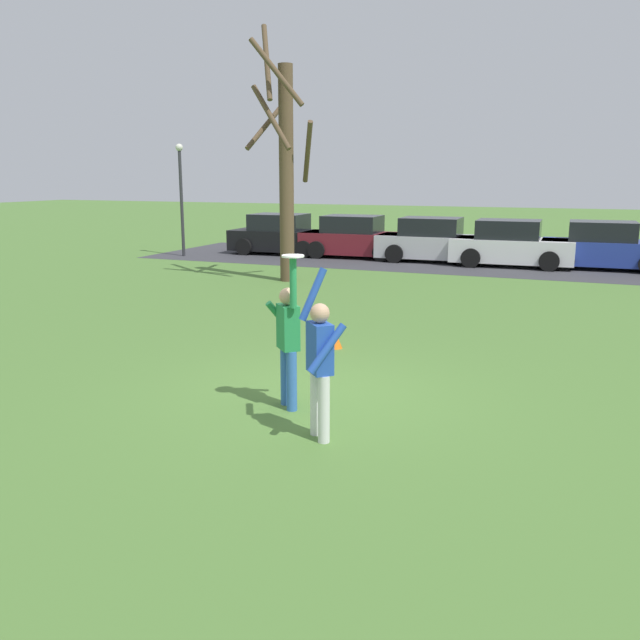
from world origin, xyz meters
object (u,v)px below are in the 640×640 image
lamppost_by_lot (181,189)px  field_cone_orange (335,340)px  parked_car_blue (605,247)px  parked_car_silver (434,241)px  person_catcher (288,337)px  person_defender (320,359)px  parked_car_maroon (355,238)px  parked_car_black (282,236)px  parked_car_white (511,245)px  frisbee_disc (293,256)px  bare_tree_tall (285,163)px

lamppost_by_lot → field_cone_orange: size_ratio=13.31×
field_cone_orange → parked_car_blue: bearing=70.7°
parked_car_silver → parked_car_blue: 5.77m
person_catcher → lamppost_by_lot: 18.17m
person_defender → parked_car_blue: 17.63m
parked_car_maroon → parked_car_blue: bearing=-1.2°
field_cone_orange → lamppost_by_lot: bearing=133.5°
parked_car_silver → parked_car_black: bearing=177.9°
parked_car_white → parked_car_blue: same height
frisbee_disc → field_cone_orange: size_ratio=0.90×
parked_car_maroon → parked_car_silver: (3.07, -0.11, 0.00)m
parked_car_blue → field_cone_orange: 14.05m
parked_car_maroon → field_cone_orange: parked_car_maroon is taller
parked_car_white → field_cone_orange: parked_car_white is taller
parked_car_black → frisbee_disc: bearing=-65.7°
frisbee_disc → bare_tree_tall: 11.42m
person_catcher → parked_car_maroon: 17.09m
parked_car_silver → parked_car_white: 2.78m
frisbee_disc → parked_car_silver: size_ratio=0.07×
parked_car_blue → bare_tree_tall: bearing=-145.6°
person_defender → bare_tree_tall: bearing=-16.4°
parked_car_maroon → parked_car_black: bearing=179.4°
frisbee_disc → parked_car_maroon: 17.34m
parked_car_maroon → bare_tree_tall: bearing=-91.2°
parked_car_silver → bare_tree_tall: bare_tree_tall is taller
parked_car_blue → bare_tree_tall: size_ratio=0.57×
parked_car_black → parked_car_silver: same height
frisbee_disc → parked_car_blue: (3.94, 16.62, -1.37)m
parked_car_blue → bare_tree_tall: 11.21m
parked_car_white → parked_car_maroon: bearing=174.8°
parked_car_blue → parked_car_white: bearing=-173.5°
frisbee_disc → bare_tree_tall: size_ratio=0.04×
parked_car_black → parked_car_white: 8.92m
parked_car_maroon → person_defender: bearing=-73.7°
person_catcher → parked_car_maroon: (-4.74, 16.42, -0.25)m
bare_tree_tall → field_cone_orange: bearing=-58.7°
person_catcher → frisbee_disc: frisbee_disc is taller
parked_car_black → parked_car_silver: size_ratio=1.00×
parked_car_silver → lamppost_by_lot: lamppost_by_lot is taller
parked_car_black → lamppost_by_lot: bearing=-149.1°
parked_car_silver → parked_car_blue: (5.76, 0.15, 0.00)m
parked_car_black → parked_car_blue: bearing=-1.1°
parked_car_silver → field_cone_orange: parked_car_silver is taller
lamppost_by_lot → field_cone_orange: lamppost_by_lot is taller
person_defender → parked_car_silver: person_defender is taller
frisbee_disc → parked_car_silver: bearing=96.3°
frisbee_disc → bare_tree_tall: (-4.87, 10.25, 1.34)m
parked_car_black → field_cone_orange: 15.05m
lamppost_by_lot → parked_car_black: bearing=32.3°
person_defender → parked_car_maroon: (-5.54, 17.28, -0.25)m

